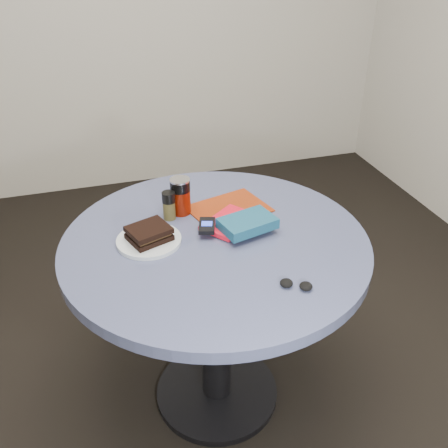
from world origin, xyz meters
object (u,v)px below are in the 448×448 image
object	(u,v)px
headphones	(296,285)
sandwich	(149,233)
table	(216,278)
soda_can	(181,196)
red_book	(229,222)
plate	(149,240)
magazine	(229,209)
novel	(247,223)
mp3_player	(207,226)
pepper_grinder	(169,205)

from	to	relation	value
headphones	sandwich	bearing A→B (deg)	135.91
table	soda_can	distance (m)	0.31
red_book	headphones	size ratio (longest dim) A/B	1.89
plate	magazine	xyz separation A→B (m)	(0.31, 0.13, -0.00)
plate	soda_can	bearing A→B (deg)	47.92
red_book	plate	bearing A→B (deg)	146.69
novel	mp3_player	bearing A→B (deg)	148.69
novel	headphones	size ratio (longest dim) A/B	1.80
plate	red_book	bearing A→B (deg)	4.98
plate	sandwich	world-z (taller)	sandwich
plate	novel	size ratio (longest dim) A/B	1.18
plate	headphones	distance (m)	0.50
sandwich	headphones	distance (m)	0.50
sandwich	soda_can	bearing A→B (deg)	48.75
magazine	red_book	world-z (taller)	red_book
plate	table	bearing A→B (deg)	-10.93
soda_can	mp3_player	size ratio (longest dim) A/B	1.28
table	soda_can	world-z (taller)	soda_can
plate	magazine	size ratio (longest dim) A/B	0.78
table	mp3_player	distance (m)	0.20
table	soda_can	size ratio (longest dim) A/B	7.65
novel	headphones	distance (m)	0.31
soda_can	magazine	bearing A→B (deg)	-9.33
pepper_grinder	novel	distance (m)	0.28
table	sandwich	bearing A→B (deg)	169.65
plate	headphones	world-z (taller)	headphones
plate	soda_can	size ratio (longest dim) A/B	1.59
plate	pepper_grinder	distance (m)	0.16
table	mp3_player	xyz separation A→B (m)	(-0.02, 0.04, 0.19)
pepper_grinder	red_book	bearing A→B (deg)	-29.04
sandwich	soda_can	distance (m)	0.21
plate	red_book	world-z (taller)	red_book
magazine	red_book	distance (m)	0.11
magazine	red_book	xyz separation A→B (m)	(-0.03, -0.10, 0.01)
novel	headphones	world-z (taller)	novel
novel	pepper_grinder	bearing A→B (deg)	129.49
soda_can	red_book	distance (m)	0.20
mp3_player	novel	bearing A→B (deg)	-16.87
table	novel	xyz separation A→B (m)	(0.11, 0.00, 0.20)
magazine	headphones	bearing A→B (deg)	-99.14
pepper_grinder	headphones	size ratio (longest dim) A/B	1.03
sandwich	headphones	bearing A→B (deg)	-44.09
pepper_grinder	mp3_player	bearing A→B (deg)	-51.79
sandwich	plate	bearing A→B (deg)	125.04
table	headphones	bearing A→B (deg)	-64.12
soda_can	sandwich	bearing A→B (deg)	-131.25
table	pepper_grinder	size ratio (longest dim) A/B	9.84
sandwich	magazine	world-z (taller)	sandwich
soda_can	magazine	world-z (taller)	soda_can
mp3_player	pepper_grinder	bearing A→B (deg)	128.21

